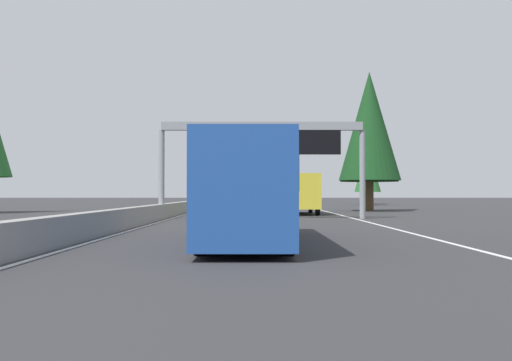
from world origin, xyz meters
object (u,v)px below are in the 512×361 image
object	(u,v)px
sign_gantry_overhead	(265,142)
pickup_far_left	(278,197)
sedan_distant_b	(256,200)
conifer_right_far	(368,169)
sedan_near_center	(256,198)
box_truck_far_right	(300,193)
sedan_mid_center	(257,198)
conifer_right_distant	(367,171)
conifer_right_mid	(369,130)
bus_mid_left	(247,188)
conifer_right_near	(370,126)
minivan_distant_a	(257,198)

from	to	relation	value
sign_gantry_overhead	pickup_far_left	size ratio (longest dim) A/B	2.26
sedan_distant_b	conifer_right_far	size ratio (longest dim) A/B	0.55
sedan_near_center	conifer_right_far	xyz separation A→B (m)	(-36.71, -14.91, 4.17)
box_truck_far_right	sedan_near_center	distance (m)	73.03
sedan_near_center	sedan_mid_center	xyz separation A→B (m)	(-8.26, -0.02, 0.00)
pickup_far_left	conifer_right_distant	distance (m)	18.94
conifer_right_mid	conifer_right_far	size ratio (longest dim) A/B	1.49
sedan_mid_center	bus_mid_left	bearing A→B (deg)	179.75
conifer_right_far	conifer_right_near	bearing A→B (deg)	170.02
conifer_right_far	box_truck_far_right	bearing A→B (deg)	162.11
conifer_right_distant	conifer_right_mid	bearing A→B (deg)	169.94
box_truck_far_right	sedan_distant_b	size ratio (longest dim) A/B	1.93
minivan_distant_a	sedan_distant_b	bearing A→B (deg)	178.87
pickup_far_left	conifer_right_mid	world-z (taller)	conifer_right_mid
sign_gantry_overhead	pickup_far_left	world-z (taller)	sign_gantry_overhead
conifer_right_distant	sedan_near_center	bearing A→B (deg)	30.49
bus_mid_left	conifer_right_near	size ratio (longest dim) A/B	0.94
sign_gantry_overhead	box_truck_far_right	size ratio (longest dim) A/B	1.49
minivan_distant_a	conifer_right_near	bearing A→B (deg)	-163.19
sign_gantry_overhead	sedan_mid_center	size ratio (longest dim) A/B	2.88
sign_gantry_overhead	bus_mid_left	xyz separation A→B (m)	(-18.09, 0.84, -3.00)
pickup_far_left	conifer_right_mid	distance (m)	50.16
sedan_distant_b	sedan_near_center	bearing A→B (deg)	-0.22
pickup_far_left	conifer_right_mid	bearing A→B (deg)	-172.53
box_truck_far_right	pickup_far_left	world-z (taller)	box_truck_far_right
sedan_mid_center	conifer_right_mid	xyz separation A→B (m)	(-55.75, -10.06, 6.55)
box_truck_far_right	conifer_right_near	bearing A→B (deg)	-41.09
sign_gantry_overhead	bus_mid_left	bearing A→B (deg)	177.35
conifer_right_far	sedan_distant_b	bearing A→B (deg)	102.02
pickup_far_left	sedan_near_center	bearing A→B (deg)	13.82
box_truck_far_right	bus_mid_left	bearing A→B (deg)	172.31
box_truck_far_right	pickup_far_left	distance (m)	58.29
sign_gantry_overhead	box_truck_far_right	distance (m)	9.46
bus_mid_left	conifer_right_distant	size ratio (longest dim) A/B	1.40
sign_gantry_overhead	conifer_right_mid	xyz separation A→B (m)	(17.44, -9.61, 2.51)
sedan_near_center	conifer_right_far	bearing A→B (deg)	-157.89
bus_mid_left	sedan_near_center	xyz separation A→B (m)	(99.54, -0.38, -1.03)
sedan_mid_center	conifer_right_mid	bearing A→B (deg)	-169.77
box_truck_far_right	conifer_right_near	world-z (taller)	conifer_right_near
conifer_right_mid	pickup_far_left	bearing A→B (deg)	7.47
box_truck_far_right	minivan_distant_a	world-z (taller)	box_truck_far_right
minivan_distant_a	sign_gantry_overhead	bearing A→B (deg)	-179.45
box_truck_far_right	sedan_near_center	xyz separation A→B (m)	(72.95, 3.22, -0.93)
minivan_distant_a	conifer_right_far	world-z (taller)	conifer_right_far
minivan_distant_a	sedan_mid_center	xyz separation A→B (m)	(24.34, -0.02, -0.27)
pickup_far_left	sedan_mid_center	size ratio (longest dim) A/B	1.27
bus_mid_left	sedan_distant_b	bearing A→B (deg)	-0.22
bus_mid_left	box_truck_far_right	size ratio (longest dim) A/B	1.35
sedan_mid_center	conifer_right_near	size ratio (longest dim) A/B	0.36
pickup_far_left	conifer_right_distant	world-z (taller)	conifer_right_distant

